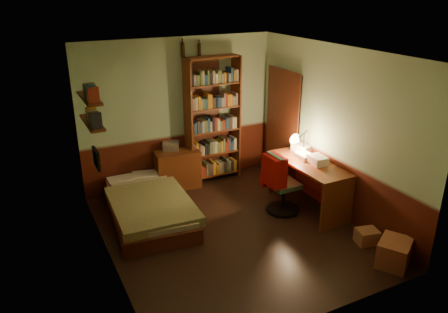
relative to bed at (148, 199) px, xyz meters
name	(u,v)px	position (x,y,z in m)	size (l,w,h in m)	color
floor	(232,232)	(0.96, -0.97, -0.32)	(3.50, 4.00, 0.02)	black
ceiling	(233,52)	(0.96, -0.97, 2.30)	(3.50, 4.00, 0.02)	silver
wall_back	(179,113)	(0.96, 1.04, 0.99)	(3.50, 0.02, 2.60)	#91B089
wall_left	(102,172)	(-0.80, -0.97, 0.99)	(0.02, 4.00, 2.60)	#91B089
wall_right	(334,131)	(2.72, -0.97, 0.99)	(0.02, 4.00, 2.60)	#91B089
wall_front	(326,213)	(0.96, -2.98, 0.99)	(3.50, 0.02, 2.60)	#91B089
doorway	(283,127)	(2.68, 0.33, 0.69)	(0.06, 0.90, 2.00)	black
door_trim	(282,127)	(2.65, 0.33, 0.69)	(0.02, 0.98, 2.08)	#3F1B0E
bed	(148,199)	(0.00, 0.00, 0.00)	(1.10, 2.05, 0.61)	olive
dresser	(178,170)	(0.81, 0.79, 0.04)	(0.77, 0.38, 0.68)	#592711
mini_stereo	(171,146)	(0.74, 0.92, 0.45)	(0.28, 0.21, 0.15)	#B2B2B7
bookshelf	(213,120)	(1.54, 0.88, 0.83)	(0.97, 0.30, 2.27)	#592711
bottle_left	(183,50)	(1.05, 0.99, 2.08)	(0.07, 0.07, 0.25)	black
bottle_right	(199,50)	(1.35, 0.99, 2.07)	(0.06, 0.06, 0.21)	black
desk	(308,185)	(2.40, -0.85, 0.09)	(0.61, 1.47, 0.79)	#592711
paper_stack	(302,148)	(2.58, -0.39, 0.54)	(0.22, 0.29, 0.12)	silver
desk_lamp	(304,137)	(2.54, -0.49, 0.78)	(0.18, 0.18, 0.60)	black
office_chair	(284,180)	(1.98, -0.79, 0.25)	(0.55, 0.49, 1.10)	#2E503C
red_jacket	(284,139)	(1.77, -1.04, 1.04)	(0.22, 0.40, 0.47)	#B40F0C
wall_shelf_lower	(92,123)	(-0.68, 0.13, 1.29)	(0.20, 0.90, 0.03)	#592711
wall_shelf_upper	(89,98)	(-0.68, 0.13, 1.64)	(0.20, 0.90, 0.03)	#592711
framed_picture	(96,159)	(-0.76, -0.37, 0.94)	(0.04, 0.32, 0.26)	black
cardboard_box_a	(394,253)	(2.47, -2.63, -0.13)	(0.46, 0.37, 0.34)	#A2643E
cardboard_box_b	(367,236)	(2.52, -2.10, -0.20)	(0.29, 0.24, 0.21)	#A2643E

